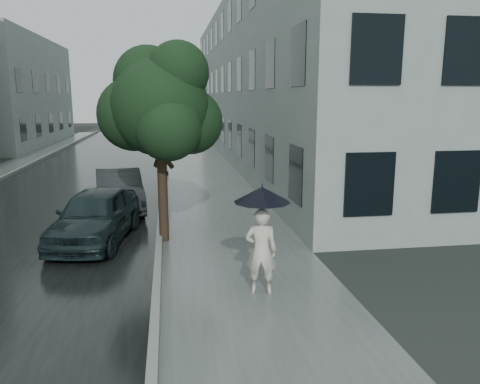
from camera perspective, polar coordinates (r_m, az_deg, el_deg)
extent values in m
plane|color=black|center=(9.39, -0.25, -10.94)|extent=(120.00, 120.00, 0.00)
cube|color=slate|center=(20.95, -4.41, 1.63)|extent=(3.50, 60.00, 0.01)
cube|color=slate|center=(20.88, -9.42, 1.68)|extent=(0.15, 60.00, 0.15)
cube|color=black|center=(21.23, -18.89, 1.17)|extent=(6.85, 60.00, 0.00)
cube|color=gray|center=(28.90, 4.98, 13.28)|extent=(7.00, 36.00, 9.00)
cube|color=black|center=(28.29, -2.08, 13.35)|extent=(0.08, 32.40, 7.20)
cube|color=gray|center=(40.57, -27.23, 10.85)|extent=(7.00, 18.00, 8.00)
cube|color=black|center=(39.63, -22.36, 11.26)|extent=(0.08, 16.20, 6.40)
imported|color=beige|center=(8.63, 2.58, -7.22)|extent=(0.66, 0.50, 1.62)
cylinder|color=black|center=(8.48, 2.67, -3.64)|extent=(0.02, 0.02, 0.73)
cone|color=black|center=(8.36, 2.70, -0.31)|extent=(1.06, 1.06, 0.28)
cylinder|color=black|center=(8.33, 2.71, 0.76)|extent=(0.02, 0.02, 0.08)
cylinder|color=black|center=(8.59, 2.65, -6.17)|extent=(0.03, 0.03, 0.06)
cylinder|color=#332619|center=(11.82, -9.38, -0.20)|extent=(0.24, 0.24, 2.43)
sphere|color=#173317|center=(11.59, -9.73, 10.16)|extent=(2.37, 2.37, 2.37)
sphere|color=#173317|center=(11.88, -6.08, 8.52)|extent=(1.63, 1.63, 1.63)
sphere|color=#173317|center=(11.98, -12.77, 9.23)|extent=(1.82, 1.82, 1.82)
sphere|color=#173317|center=(10.97, -8.76, 7.71)|extent=(1.54, 1.54, 1.54)
sphere|color=#173317|center=(12.14, -11.12, 13.18)|extent=(1.73, 1.73, 1.73)
sphere|color=#173317|center=(11.42, -7.56, 14.30)|extent=(1.47, 1.47, 1.47)
cylinder|color=black|center=(21.80, -9.27, 8.72)|extent=(0.12, 0.12, 5.16)
cylinder|color=black|center=(22.05, -9.07, 2.27)|extent=(0.28, 0.28, 0.20)
cylinder|color=black|center=(21.80, -10.18, 15.49)|extent=(0.51, 0.15, 0.08)
sphere|color=silver|center=(21.77, -10.99, 15.33)|extent=(0.32, 0.32, 0.32)
imported|color=#182629|center=(12.26, -17.19, -2.73)|extent=(2.20, 4.15, 1.34)
imported|color=black|center=(15.54, -14.53, 0.27)|extent=(1.94, 4.11, 1.30)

